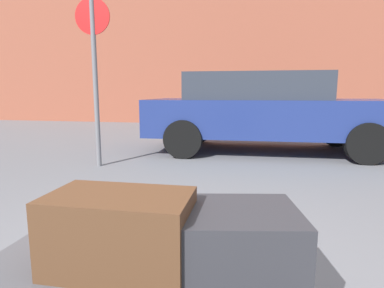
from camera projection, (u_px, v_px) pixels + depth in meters
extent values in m
cube|color=#4C4C51|center=(138.00, 280.00, 1.38)|extent=(1.39, 0.82, 0.10)
cylinder|color=black|center=(75.00, 270.00, 1.76)|extent=(0.24, 0.06, 0.24)
cube|color=#51331E|center=(120.00, 232.00, 1.35)|extent=(0.60, 0.35, 0.33)
cube|color=#2D2D33|center=(235.00, 239.00, 1.36)|extent=(0.59, 0.51, 0.26)
cube|color=navy|center=(268.00, 117.00, 5.87)|extent=(4.35, 1.93, 0.64)
cube|color=#2D333D|center=(255.00, 86.00, 5.82)|extent=(2.45, 1.66, 0.46)
cylinder|color=black|center=(336.00, 130.00, 6.51)|extent=(0.65, 0.24, 0.64)
cylinder|color=black|center=(367.00, 143.00, 4.86)|extent=(0.65, 0.24, 0.64)
cylinder|color=black|center=(198.00, 128.00, 6.97)|extent=(0.65, 0.24, 0.64)
cylinder|color=black|center=(183.00, 139.00, 5.32)|extent=(0.65, 0.24, 0.64)
cylinder|color=#72665B|center=(324.00, 122.00, 7.90)|extent=(0.21, 0.21, 0.71)
cylinder|color=slate|center=(96.00, 85.00, 4.60)|extent=(0.07, 0.07, 2.38)
cylinder|color=red|center=(92.00, 16.00, 4.45)|extent=(0.50, 0.06, 0.50)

